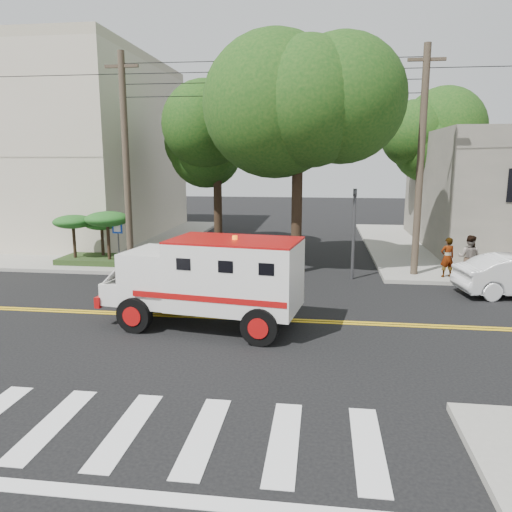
# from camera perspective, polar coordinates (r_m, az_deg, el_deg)

# --- Properties ---
(ground) EXTENTS (100.00, 100.00, 0.00)m
(ground) POSITION_cam_1_polar(r_m,az_deg,el_deg) (15.18, -2.48, -7.11)
(ground) COLOR black
(ground) RESTS_ON ground
(sidewalk_nw) EXTENTS (17.00, 17.00, 0.15)m
(sidewalk_nw) POSITION_cam_1_polar(r_m,az_deg,el_deg) (32.35, -22.28, 1.89)
(sidewalk_nw) COLOR gray
(sidewalk_nw) RESTS_ON ground
(building_left) EXTENTS (16.00, 14.00, 10.00)m
(building_left) POSITION_cam_1_polar(r_m,az_deg,el_deg) (34.34, -24.59, 10.72)
(building_left) COLOR #C0B69D
(building_left) RESTS_ON sidewalk_nw
(utility_pole_left) EXTENTS (0.28, 0.28, 9.00)m
(utility_pole_left) POSITION_cam_1_polar(r_m,az_deg,el_deg) (21.79, -14.61, 10.06)
(utility_pole_left) COLOR #382D23
(utility_pole_left) RESTS_ON ground
(utility_pole_right) EXTENTS (0.28, 0.28, 9.00)m
(utility_pole_right) POSITION_cam_1_polar(r_m,az_deg,el_deg) (20.75, 18.27, 9.84)
(utility_pole_right) COLOR #382D23
(utility_pole_right) RESTS_ON ground
(tree_main) EXTENTS (6.08, 5.70, 9.85)m
(tree_main) POSITION_cam_1_polar(r_m,az_deg,el_deg) (20.58, 6.12, 17.85)
(tree_main) COLOR black
(tree_main) RESTS_ON ground
(tree_left) EXTENTS (4.48, 4.20, 7.70)m
(tree_left) POSITION_cam_1_polar(r_m,az_deg,el_deg) (26.53, -3.89, 13.13)
(tree_left) COLOR black
(tree_left) RESTS_ON ground
(tree_right) EXTENTS (4.80, 4.50, 8.20)m
(tree_right) POSITION_cam_1_polar(r_m,az_deg,el_deg) (30.67, 19.94, 12.90)
(tree_right) COLOR black
(tree_right) RESTS_ON ground
(traffic_signal) EXTENTS (0.15, 0.18, 3.60)m
(traffic_signal) POSITION_cam_1_polar(r_m,az_deg,el_deg) (20.00, 11.13, 3.63)
(traffic_signal) COLOR #3F3F42
(traffic_signal) RESTS_ON ground
(accessibility_sign) EXTENTS (0.45, 0.10, 2.02)m
(accessibility_sign) POSITION_cam_1_polar(r_m,az_deg,el_deg) (22.43, -15.49, 1.99)
(accessibility_sign) COLOR #3F3F42
(accessibility_sign) RESTS_ON ground
(palm_planter) EXTENTS (3.52, 2.63, 2.36)m
(palm_planter) POSITION_cam_1_polar(r_m,az_deg,el_deg) (23.30, -17.89, 2.88)
(palm_planter) COLOR #1E3314
(palm_planter) RESTS_ON sidewalk_nw
(armored_truck) EXTENTS (5.88, 2.95, 2.57)m
(armored_truck) POSITION_cam_1_polar(r_m,az_deg,el_deg) (14.07, -5.22, -2.41)
(armored_truck) COLOR silver
(armored_truck) RESTS_ON ground
(pedestrian_a) EXTENTS (0.66, 0.52, 1.57)m
(pedestrian_a) POSITION_cam_1_polar(r_m,az_deg,el_deg) (20.97, 21.02, -0.14)
(pedestrian_a) COLOR gray
(pedestrian_a) RESTS_ON sidewalk_ne
(pedestrian_b) EXTENTS (1.05, 0.97, 1.73)m
(pedestrian_b) POSITION_cam_1_polar(r_m,az_deg,el_deg) (20.83, 23.16, -0.15)
(pedestrian_b) COLOR gray
(pedestrian_b) RESTS_ON sidewalk_ne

